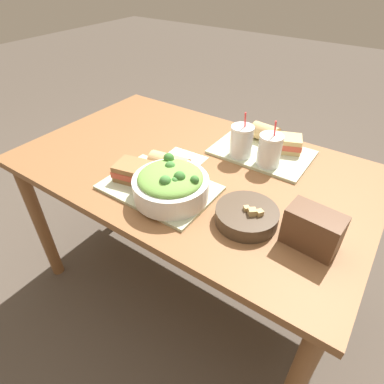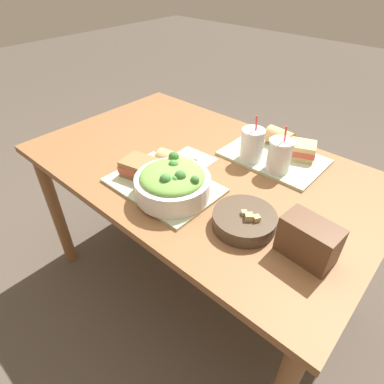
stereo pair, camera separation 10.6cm
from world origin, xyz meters
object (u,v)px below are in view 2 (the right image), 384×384
(sandwich_far, at_px, (298,149))
(chip_bag, at_px, (309,240))
(drink_cup_dark, at_px, (252,145))
(drink_cup_red, at_px, (279,156))
(baguette_far, at_px, (280,138))
(soup_bowl, at_px, (244,220))
(baguette_near, at_px, (177,163))
(sandwich_near, at_px, (140,168))
(salad_bowl, at_px, (173,182))
(napkin_folded, at_px, (194,158))

(sandwich_far, height_order, chip_bag, chip_bag)
(drink_cup_dark, bearing_deg, drink_cup_red, 0.00)
(baguette_far, relative_size, drink_cup_red, 0.64)
(chip_bag, bearing_deg, soup_bowl, -170.35)
(baguette_near, height_order, drink_cup_dark, drink_cup_dark)
(sandwich_near, xyz_separation_m, drink_cup_red, (0.37, 0.38, 0.03))
(drink_cup_dark, relative_size, drink_cup_red, 1.01)
(drink_cup_red, bearing_deg, soup_bowl, -76.88)
(salad_bowl, distance_m, sandwich_far, 0.57)
(baguette_near, bearing_deg, napkin_folded, 1.64)
(baguette_near, height_order, sandwich_far, baguette_near)
(salad_bowl, height_order, napkin_folded, salad_bowl)
(drink_cup_red, bearing_deg, sandwich_near, -134.45)
(baguette_far, bearing_deg, sandwich_near, 158.94)
(baguette_near, distance_m, drink_cup_dark, 0.32)
(drink_cup_dark, bearing_deg, soup_bowl, -59.15)
(salad_bowl, distance_m, sandwich_near, 0.18)
(soup_bowl, relative_size, drink_cup_red, 1.06)
(salad_bowl, distance_m, chip_bag, 0.48)
(sandwich_near, distance_m, sandwich_far, 0.65)
(salad_bowl, relative_size, chip_bag, 1.59)
(sandwich_near, distance_m, baguette_far, 0.62)
(baguette_near, distance_m, chip_bag, 0.57)
(soup_bowl, distance_m, baguette_near, 0.37)
(baguette_far, distance_m, napkin_folded, 0.39)
(sandwich_near, height_order, drink_cup_red, drink_cup_red)
(sandwich_far, distance_m, drink_cup_dark, 0.20)
(sandwich_near, height_order, drink_cup_dark, drink_cup_dark)
(napkin_folded, bearing_deg, sandwich_far, 41.93)
(drink_cup_dark, bearing_deg, baguette_near, -120.88)
(napkin_folded, bearing_deg, baguette_near, -79.01)
(drink_cup_dark, xyz_separation_m, drink_cup_red, (0.12, 0.00, -0.00))
(drink_cup_dark, bearing_deg, chip_bag, -38.77)
(soup_bowl, relative_size, drink_cup_dark, 1.05)
(salad_bowl, distance_m, napkin_folded, 0.28)
(sandwich_far, distance_m, napkin_folded, 0.43)
(salad_bowl, relative_size, napkin_folded, 1.52)
(sandwich_near, bearing_deg, baguette_far, 50.83)
(salad_bowl, relative_size, soup_bowl, 1.30)
(chip_bag, bearing_deg, salad_bowl, -167.57)
(drink_cup_dark, bearing_deg, napkin_folded, -142.82)
(salad_bowl, bearing_deg, sandwich_far, 69.41)
(sandwich_far, relative_size, napkin_folded, 0.95)
(baguette_far, xyz_separation_m, drink_cup_red, (0.09, -0.18, 0.02))
(drink_cup_dark, xyz_separation_m, chip_bag, (0.40, -0.33, -0.01))
(baguette_far, relative_size, drink_cup_dark, 0.64)
(drink_cup_red, distance_m, napkin_folded, 0.35)
(chip_bag, bearing_deg, baguette_far, 131.64)
(baguette_near, bearing_deg, sandwich_far, -44.69)
(sandwich_far, bearing_deg, soup_bowl, -103.11)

